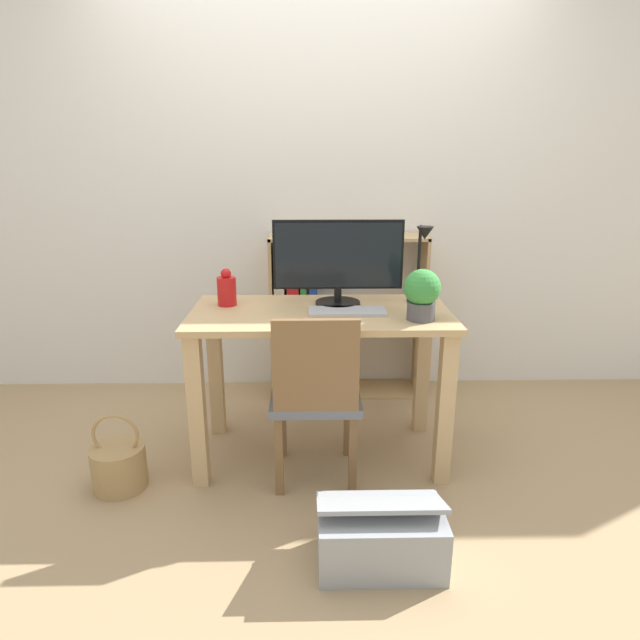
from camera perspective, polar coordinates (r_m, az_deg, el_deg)
name	(u,v)px	position (r m, az deg, el deg)	size (l,w,h in m)	color
ground_plane	(320,453)	(2.80, 0.04, -14.02)	(10.00, 10.00, 0.00)	tan
wall_back	(317,182)	(3.33, -0.30, 14.51)	(8.00, 0.05, 2.60)	silver
desk	(320,344)	(2.55, 0.05, -2.53)	(1.21, 0.61, 0.76)	tan
monitor	(338,259)	(2.56, 1.95, 6.53)	(0.62, 0.22, 0.41)	black
keyboard	(347,311)	(2.46, 2.92, 0.92)	(0.36, 0.15, 0.02)	#B2B2B7
vase	(227,290)	(2.62, -9.93, 3.22)	(0.09, 0.09, 0.18)	red
desk_lamp	(422,257)	(2.60, 10.78, 6.60)	(0.10, 0.19, 0.38)	black
potted_plant	(422,293)	(2.37, 10.81, 2.85)	(0.16, 0.16, 0.23)	#4C4C51
chair	(316,393)	(2.39, -0.48, -7.79)	(0.40, 0.40, 0.82)	slate
bookshelf	(318,329)	(3.32, -0.23, -0.96)	(0.93, 0.28, 1.00)	tan
basket	(119,465)	(2.66, -20.66, -14.28)	(0.24, 0.24, 0.37)	tan
storage_box	(380,535)	(2.12, 6.47, -21.86)	(0.47, 0.31, 0.28)	#999EA3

